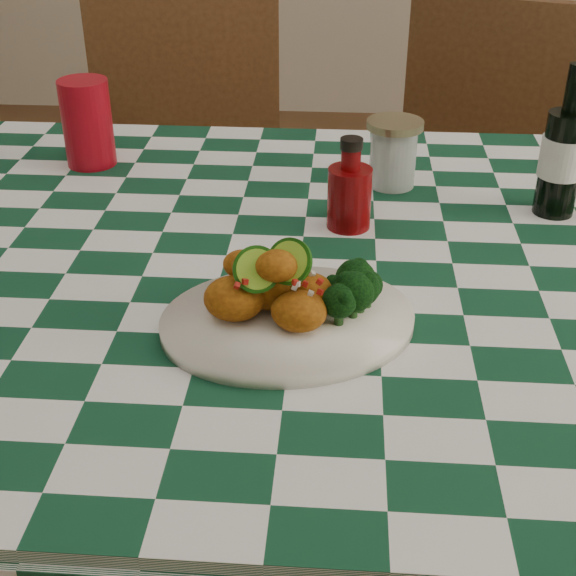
# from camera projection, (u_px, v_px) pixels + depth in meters

# --- Properties ---
(dining_table) EXTENTS (1.66, 1.06, 0.79)m
(dining_table) POSITION_uv_depth(u_px,v_px,m) (299.00, 472.00, 1.29)
(dining_table) COLOR #103E26
(dining_table) RESTS_ON ground
(plate) EXTENTS (0.35, 0.30, 0.02)m
(plate) POSITION_uv_depth(u_px,v_px,m) (288.00, 322.00, 0.94)
(plate) COLOR white
(plate) RESTS_ON dining_table
(fried_chicken_pile) EXTENTS (0.13, 0.10, 0.09)m
(fried_chicken_pile) POSITION_uv_depth(u_px,v_px,m) (277.00, 283.00, 0.91)
(fried_chicken_pile) COLOR #B16311
(fried_chicken_pile) RESTS_ON plate
(broccoli_side) EXTENTS (0.07, 0.07, 0.05)m
(broccoli_side) POSITION_uv_depth(u_px,v_px,m) (353.00, 292.00, 0.93)
(broccoli_side) COLOR black
(broccoli_side) RESTS_ON plate
(red_tumbler) EXTENTS (0.10, 0.10, 0.15)m
(red_tumbler) POSITION_uv_depth(u_px,v_px,m) (87.00, 123.00, 1.35)
(red_tumbler) COLOR #9F0816
(red_tumbler) RESTS_ON dining_table
(ketchup_bottle) EXTENTS (0.08, 0.08, 0.14)m
(ketchup_bottle) POSITION_uv_depth(u_px,v_px,m) (350.00, 184.00, 1.14)
(ketchup_bottle) COLOR #620407
(ketchup_bottle) RESTS_ON dining_table
(mason_jar) EXTENTS (0.12, 0.12, 0.11)m
(mason_jar) POSITION_uv_depth(u_px,v_px,m) (393.00, 153.00, 1.28)
(mason_jar) COLOR #B2BCBA
(mason_jar) RESTS_ON dining_table
(beer_bottle) EXTENTS (0.09, 0.09, 0.23)m
(beer_bottle) POSITION_uv_depth(u_px,v_px,m) (565.00, 142.00, 1.16)
(beer_bottle) COLOR black
(beer_bottle) RESTS_ON dining_table
(wooden_chair_left) EXTENTS (0.52, 0.54, 1.01)m
(wooden_chair_left) POSITION_uv_depth(u_px,v_px,m) (188.00, 204.00, 1.92)
(wooden_chair_left) COLOR #472814
(wooden_chair_left) RESTS_ON ground
(wooden_chair_right) EXTENTS (0.56, 0.57, 0.96)m
(wooden_chair_right) POSITION_uv_depth(u_px,v_px,m) (467.00, 227.00, 1.87)
(wooden_chair_right) COLOR #472814
(wooden_chair_right) RESTS_ON ground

